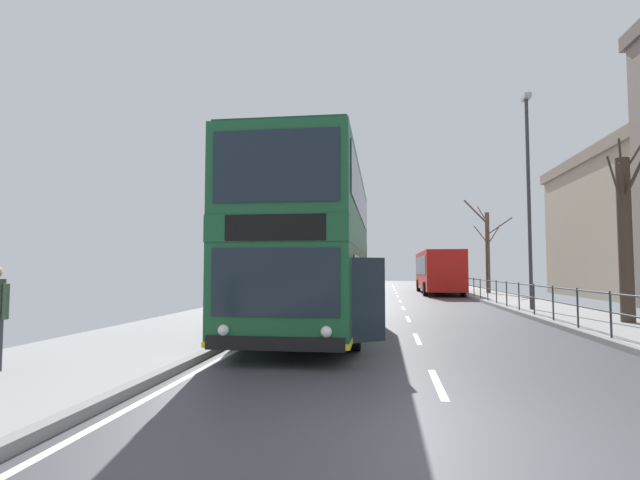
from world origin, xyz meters
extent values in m
cube|color=#434348|center=(0.00, 0.00, -0.03)|extent=(8.40, 140.00, 0.06)
cube|color=silver|center=(0.00, 2.60, 0.00)|extent=(0.12, 2.00, 0.00)
cube|color=silver|center=(0.00, 7.40, 0.00)|extent=(0.12, 2.00, 0.00)
cube|color=silver|center=(0.00, 12.20, 0.00)|extent=(0.12, 2.00, 0.00)
cube|color=silver|center=(0.00, 17.00, 0.00)|extent=(0.12, 2.00, 0.00)
cube|color=silver|center=(0.00, 21.80, 0.00)|extent=(0.12, 2.00, 0.00)
cube|color=silver|center=(0.00, 26.60, 0.00)|extent=(0.12, 2.00, 0.00)
cube|color=silver|center=(0.00, 31.40, 0.00)|extent=(0.12, 2.00, 0.00)
cube|color=silver|center=(0.00, 36.20, 0.00)|extent=(0.12, 2.00, 0.00)
cube|color=silver|center=(0.00, 41.00, 0.00)|extent=(0.12, 2.00, 0.00)
cube|color=silver|center=(0.00, 45.80, 0.00)|extent=(0.12, 2.00, 0.00)
cube|color=silver|center=(0.00, 50.60, 0.00)|extent=(0.12, 2.00, 0.00)
cube|color=silver|center=(-3.95, 0.00, 0.00)|extent=(0.12, 133.00, 0.00)
cube|color=gray|center=(-4.30, 0.00, 0.07)|extent=(0.20, 140.00, 0.14)
cube|color=#19512D|center=(-2.73, 8.39, 1.29)|extent=(2.68, 10.31, 1.87)
cube|color=#19512D|center=(-2.73, 8.39, 2.47)|extent=(2.69, 10.36, 0.49)
cube|color=#19512D|center=(-2.73, 8.39, 3.57)|extent=(2.68, 10.31, 1.71)
cube|color=#154527|center=(-2.73, 8.39, 4.46)|extent=(2.60, 10.00, 0.08)
cube|color=#19232D|center=(-2.69, 3.23, 1.51)|extent=(2.28, 0.05, 1.20)
cube|color=black|center=(-2.69, 3.23, 2.47)|extent=(1.82, 0.04, 0.47)
cube|color=#19232D|center=(-2.69, 3.23, 3.57)|extent=(2.28, 0.05, 1.30)
cube|color=black|center=(-2.69, 3.23, 0.45)|extent=(2.46, 0.10, 0.24)
cube|color=yellow|center=(-2.73, 8.39, 0.41)|extent=(2.70, 10.36, 0.10)
cube|color=#19232D|center=(-1.42, 8.66, 1.55)|extent=(0.08, 8.02, 0.97)
cube|color=#19232D|center=(-1.42, 8.40, 3.65)|extent=(0.09, 9.26, 1.03)
cube|color=#19232D|center=(-4.04, 8.64, 1.55)|extent=(0.08, 8.02, 0.97)
cube|color=#19232D|center=(-4.04, 8.38, 3.65)|extent=(0.09, 9.26, 1.03)
sphere|color=white|center=(-1.78, 3.23, 0.67)|extent=(0.20, 0.20, 0.20)
sphere|color=white|center=(-3.59, 3.21, 0.67)|extent=(0.20, 0.20, 0.20)
cube|color=#19232D|center=(-1.12, 4.31, 1.16)|extent=(0.67, 0.50, 1.61)
cube|color=black|center=(-1.46, 4.61, 1.16)|extent=(0.11, 0.90, 1.61)
cylinder|color=black|center=(-1.46, 5.46, 0.52)|extent=(0.31, 1.04, 1.04)
cylinder|color=black|center=(-3.95, 5.44, 0.52)|extent=(0.31, 1.04, 1.04)
cylinder|color=black|center=(-1.51, 11.64, 0.52)|extent=(0.31, 1.04, 1.04)
cylinder|color=black|center=(-4.00, 11.62, 0.52)|extent=(0.31, 1.04, 1.04)
cube|color=red|center=(3.01, 30.83, 1.66)|extent=(2.54, 10.80, 2.68)
cube|color=#19232D|center=(1.75, 30.83, 2.03)|extent=(0.06, 9.17, 1.29)
cube|color=#19232D|center=(4.27, 30.82, 2.03)|extent=(0.06, 9.17, 1.29)
cube|color=#19232D|center=(3.03, 36.23, 1.93)|extent=(2.15, 0.04, 1.61)
cylinder|color=black|center=(1.82, 34.22, 0.48)|extent=(0.28, 0.96, 0.96)
cylinder|color=black|center=(4.22, 34.21, 0.48)|extent=(0.28, 0.96, 0.96)
cylinder|color=black|center=(1.79, 27.24, 0.48)|extent=(0.28, 0.96, 0.96)
cylinder|color=black|center=(4.19, 27.23, 0.48)|extent=(0.28, 0.96, 0.96)
cylinder|color=#2D3338|center=(4.45, 7.16, 0.68)|extent=(0.05, 0.05, 1.08)
cylinder|color=#2D3338|center=(4.45, 9.12, 0.68)|extent=(0.05, 0.05, 1.08)
cylinder|color=#2D3338|center=(4.45, 11.08, 0.68)|extent=(0.05, 0.05, 1.08)
cylinder|color=#2D3338|center=(4.45, 13.04, 0.68)|extent=(0.05, 0.05, 1.08)
cylinder|color=#2D3338|center=(4.45, 15.00, 0.68)|extent=(0.05, 0.05, 1.08)
cylinder|color=#2D3338|center=(4.45, 16.95, 0.68)|extent=(0.05, 0.05, 1.08)
cylinder|color=#2D3338|center=(4.45, 18.91, 0.68)|extent=(0.05, 0.05, 1.08)
cylinder|color=#2D3338|center=(4.45, 20.87, 0.68)|extent=(0.05, 0.05, 1.08)
cylinder|color=#2D3338|center=(4.45, 22.83, 0.68)|extent=(0.05, 0.05, 1.08)
cylinder|color=#2D3338|center=(4.45, 24.79, 0.68)|extent=(0.05, 0.05, 1.08)
cylinder|color=#2D3338|center=(4.45, 26.75, 0.68)|extent=(0.05, 0.05, 1.08)
cylinder|color=#2D3338|center=(4.45, 28.71, 0.68)|extent=(0.05, 0.05, 1.08)
cylinder|color=#2D3338|center=(4.45, 30.66, 0.68)|extent=(0.05, 0.05, 1.08)
cylinder|color=#2D3338|center=(4.45, 32.62, 0.68)|extent=(0.05, 0.05, 1.08)
cylinder|color=#2D3338|center=(4.45, 34.58, 0.68)|extent=(0.05, 0.05, 1.08)
cylinder|color=#2D3338|center=(4.45, 17.93, 1.17)|extent=(0.04, 33.29, 0.04)
cylinder|color=#2D3338|center=(4.45, 17.93, 0.74)|extent=(0.04, 33.29, 0.04)
cylinder|color=#384C38|center=(-6.70, 1.88, 1.23)|extent=(0.10, 0.10, 0.56)
cylinder|color=#38383D|center=(5.03, 15.38, 4.42)|extent=(0.14, 0.14, 8.57)
cube|color=#B2B2AD|center=(5.03, 15.38, 8.83)|extent=(0.28, 0.60, 0.20)
cylinder|color=brown|center=(6.22, 29.37, 2.91)|extent=(0.29, 0.29, 5.54)
cylinder|color=brown|center=(6.08, 28.51, 4.10)|extent=(0.41, 1.79, 1.16)
cylinder|color=brown|center=(6.63, 29.29, 4.11)|extent=(0.89, 0.23, 1.39)
cylinder|color=brown|center=(5.90, 30.03, 4.21)|extent=(0.72, 1.39, 1.34)
cylinder|color=brown|center=(5.50, 29.62, 5.77)|extent=(1.55, 0.64, 1.78)
cylinder|color=brown|center=(6.86, 28.60, 4.64)|extent=(1.36, 1.62, 1.07)
cylinder|color=brown|center=(5.95, 29.62, 5.59)|extent=(0.61, 0.59, 1.18)
cylinder|color=#423328|center=(6.50, 10.79, 2.65)|extent=(0.41, 0.41, 5.02)
cylinder|color=#423328|center=(6.13, 10.45, 4.29)|extent=(0.81, 0.77, 1.65)
cylinder|color=#423328|center=(6.53, 10.09, 4.53)|extent=(0.17, 1.48, 1.43)
cylinder|color=#423328|center=(6.79, 10.56, 5.26)|extent=(0.68, 0.55, 1.28)
cylinder|color=#423328|center=(6.23, 10.29, 4.91)|extent=(0.61, 1.07, 1.28)
cylinder|color=#423328|center=(6.34, 10.51, 4.33)|extent=(0.46, 0.69, 1.19)
camera|label=1|loc=(-0.77, -4.98, 1.73)|focal=27.01mm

